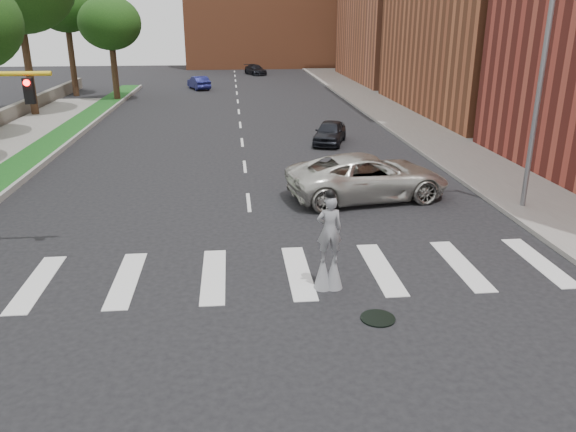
{
  "coord_description": "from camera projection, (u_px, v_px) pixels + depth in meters",
  "views": [
    {
      "loc": [
        -0.58,
        -14.45,
        7.36
      ],
      "look_at": [
        1.0,
        1.38,
        1.7
      ],
      "focal_mm": 35.0,
      "sensor_mm": 36.0,
      "label": 1
    }
  ],
  "objects": [
    {
      "name": "grass_median",
      "position": [
        50.0,
        144.0,
        33.7
      ],
      "size": [
        2.0,
        60.0,
        0.25
      ],
      "primitive_type": "cube",
      "color": "#144717",
      "rests_on": "ground"
    },
    {
      "name": "car_mid",
      "position": [
        199.0,
        83.0,
        60.11
      ],
      "size": [
        2.79,
        4.49,
        1.4
      ],
      "primitive_type": "imported",
      "rotation": [
        0.0,
        0.0,
        3.48
      ],
      "color": "navy",
      "rests_on": "ground"
    },
    {
      "name": "building_backdrop",
      "position": [
        271.0,
        5.0,
        86.74
      ],
      "size": [
        26.0,
        14.0,
        18.0
      ],
      "primitive_type": "cube",
      "color": "#9A5030",
      "rests_on": "ground"
    },
    {
      "name": "sidewalk_right",
      "position": [
        413.0,
        123.0,
        40.65
      ],
      "size": [
        5.0,
        90.0,
        0.18
      ],
      "primitive_type": "cube",
      "color": "gray",
      "rests_on": "ground"
    },
    {
      "name": "streetlight",
      "position": [
        537.0,
        86.0,
        21.08
      ],
      "size": [
        2.05,
        0.2,
        9.0
      ],
      "color": "slate",
      "rests_on": "ground"
    },
    {
      "name": "manhole",
      "position": [
        378.0,
        318.0,
        14.47
      ],
      "size": [
        0.9,
        0.9,
        0.04
      ],
      "primitive_type": "cylinder",
      "color": "black",
      "rests_on": "ground"
    },
    {
      "name": "suv_crossing",
      "position": [
        368.0,
        177.0,
        23.8
      ],
      "size": [
        7.25,
        4.15,
        1.91
      ],
      "primitive_type": "imported",
      "rotation": [
        0.0,
        0.0,
        1.72
      ],
      "color": "beige",
      "rests_on": "ground"
    },
    {
      "name": "tree_6",
      "position": [
        110.0,
        24.0,
        49.41
      ],
      "size": [
        5.47,
        5.47,
        9.17
      ],
      "color": "#352215",
      "rests_on": "ground"
    },
    {
      "name": "stilt_performer",
      "position": [
        329.0,
        249.0,
        15.74
      ],
      "size": [
        0.84,
        0.52,
        2.96
      ],
      "rotation": [
        0.0,
        0.0,
        3.13
      ],
      "color": "#352215",
      "rests_on": "ground"
    },
    {
      "name": "median_curb",
      "position": [
        68.0,
        144.0,
        33.8
      ],
      "size": [
        0.2,
        60.0,
        0.28
      ],
      "primitive_type": "cube",
      "color": "gray",
      "rests_on": "ground"
    },
    {
      "name": "tree_5",
      "position": [
        66.0,
        7.0,
        52.5
      ],
      "size": [
        5.62,
        5.62,
        10.7
      ],
      "color": "#352215",
      "rests_on": "ground"
    },
    {
      "name": "car_far",
      "position": [
        255.0,
        70.0,
        75.16
      ],
      "size": [
        3.23,
        4.85,
        1.31
      ],
      "primitive_type": "imported",
      "rotation": [
        0.0,
        0.0,
        0.34
      ],
      "color": "black",
      "rests_on": "ground"
    },
    {
      "name": "car_near",
      "position": [
        330.0,
        132.0,
        34.29
      ],
      "size": [
        2.87,
        4.39,
        1.39
      ],
      "primitive_type": "imported",
      "rotation": [
        0.0,
        0.0,
        -0.33
      ],
      "color": "black",
      "rests_on": "ground"
    },
    {
      "name": "ground_plane",
      "position": [
        258.0,
        289.0,
        16.07
      ],
      "size": [
        160.0,
        160.0,
        0.0
      ],
      "primitive_type": "plane",
      "color": "black",
      "rests_on": "ground"
    }
  ]
}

